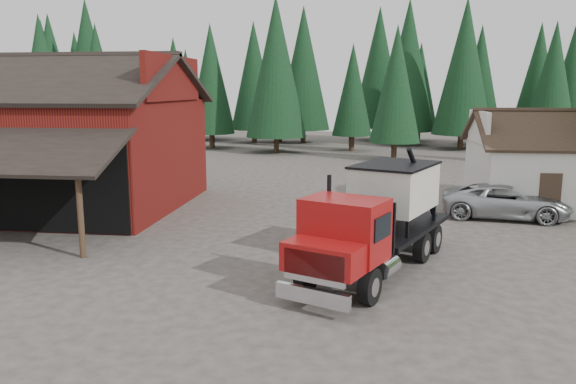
# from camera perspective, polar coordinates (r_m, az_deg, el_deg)

# --- Properties ---
(ground) EXTENTS (120.00, 120.00, 0.00)m
(ground) POSITION_cam_1_polar(r_m,az_deg,el_deg) (16.16, -5.51, -9.57)
(ground) COLOR #423A34
(ground) RESTS_ON ground
(red_barn) EXTENTS (12.80, 13.63, 7.18)m
(red_barn) POSITION_cam_1_polar(r_m,az_deg,el_deg) (28.77, -22.83, 3.97)
(red_barn) COLOR maroon
(red_barn) RESTS_ON ground
(farmhouse) EXTENTS (8.60, 6.42, 4.65)m
(farmhouse) POSITION_cam_1_polar(r_m,az_deg,el_deg) (29.61, 26.20, 1.88)
(farmhouse) COLOR silver
(farmhouse) RESTS_ON ground
(conifer_backdrop) EXTENTS (76.00, 16.00, 16.00)m
(conifer_backdrop) POSITION_cam_1_polar(r_m,az_deg,el_deg) (57.16, 4.02, 4.84)
(conifer_backdrop) COLOR black
(conifer_backdrop) RESTS_ON ground
(near_pine_a) EXTENTS (4.40, 4.40, 11.40)m
(near_pine_a) POSITION_cam_1_polar(r_m,az_deg,el_deg) (49.82, -23.67, 10.56)
(near_pine_a) COLOR #382619
(near_pine_a) RESTS_ON ground
(near_pine_b) EXTENTS (3.96, 3.96, 10.40)m
(near_pine_b) POSITION_cam_1_polar(r_m,az_deg,el_deg) (44.85, 10.93, 10.70)
(near_pine_b) COLOR #382619
(near_pine_b) RESTS_ON ground
(near_pine_d) EXTENTS (5.28, 5.28, 13.40)m
(near_pine_d) POSITION_cam_1_polar(r_m,az_deg,el_deg) (49.39, -1.22, 12.59)
(near_pine_d) COLOR #382619
(near_pine_d) RESTS_ON ground
(feed_truck) EXTENTS (5.24, 8.29, 3.66)m
(feed_truck) POSITION_cam_1_polar(r_m,az_deg,el_deg) (17.23, 9.08, -2.45)
(feed_truck) COLOR black
(feed_truck) RESTS_ON ground
(silver_car) EXTENTS (5.58, 3.17, 1.47)m
(silver_car) POSITION_cam_1_polar(r_m,az_deg,el_deg) (25.99, 21.23, -0.89)
(silver_car) COLOR #B1B5BA
(silver_car) RESTS_ON ground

